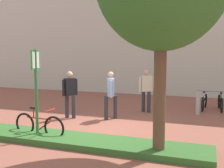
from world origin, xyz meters
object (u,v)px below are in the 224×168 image
at_px(bike_at_sign, 39,125).
at_px(bollard_steel, 198,103).
at_px(person_shirt_blue, 111,92).
at_px(parking_sign_post, 36,81).
at_px(person_suited_navy, 70,92).
at_px(person_casual_tan, 146,88).

distance_m(bike_at_sign, bollard_steel, 6.13).
bearing_deg(bike_at_sign, person_shirt_blue, 67.11).
bearing_deg(person_shirt_blue, parking_sign_post, -111.53).
height_order(parking_sign_post, person_suited_navy, parking_sign_post).
height_order(bike_at_sign, person_suited_navy, person_suited_navy).
bearing_deg(person_casual_tan, person_suited_navy, -140.95).
bearing_deg(person_shirt_blue, person_casual_tan, 59.24).
xyz_separation_m(person_casual_tan, person_shirt_blue, (-0.94, -1.59, 0.00)).
distance_m(bike_at_sign, person_suited_navy, 2.49).
xyz_separation_m(parking_sign_post, bike_at_sign, (-0.03, 0.13, -1.26)).
xyz_separation_m(parking_sign_post, person_casual_tan, (2.08, 4.46, -0.63)).
bearing_deg(parking_sign_post, bike_at_sign, 101.82).
relative_size(bike_at_sign, person_shirt_blue, 0.98).
relative_size(bike_at_sign, person_casual_tan, 0.98).
height_order(bike_at_sign, person_casual_tan, person_casual_tan).
bearing_deg(person_shirt_blue, bike_at_sign, -112.89).
height_order(bollard_steel, person_suited_navy, person_suited_navy).
relative_size(bike_at_sign, bollard_steel, 1.87).
distance_m(bike_at_sign, person_shirt_blue, 3.05).
relative_size(parking_sign_post, person_shirt_blue, 1.43).
distance_m(parking_sign_post, person_casual_tan, 4.96).
xyz_separation_m(bollard_steel, person_casual_tan, (-1.99, -0.23, 0.53)).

